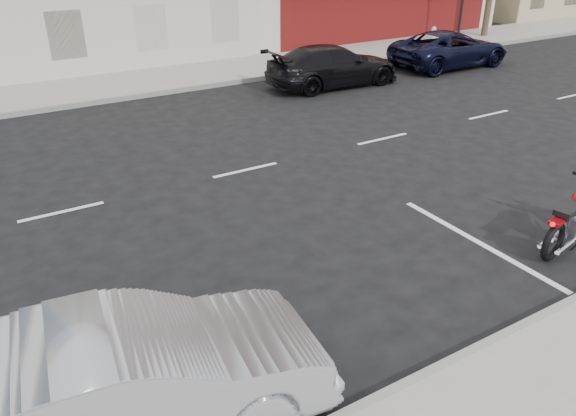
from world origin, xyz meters
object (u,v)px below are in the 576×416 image
fire_hydrant (433,34)px  car_far (333,66)px  suv_far (450,49)px  sedan_silver (126,382)px

fire_hydrant → car_far: (-8.00, -3.41, 0.16)m
fire_hydrant → car_far: car_far is taller
suv_far → car_far: 5.59m
fire_hydrant → sedan_silver: (-18.42, -14.41, 0.19)m
fire_hydrant → sedan_silver: size_ratio=0.16×
fire_hydrant → car_far: 8.69m
suv_far → sedan_silver: bearing=125.1°
suv_far → car_far: bearing=91.2°
fire_hydrant → sedan_silver: sedan_silver is taller
sedan_silver → suv_far: size_ratio=0.90×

